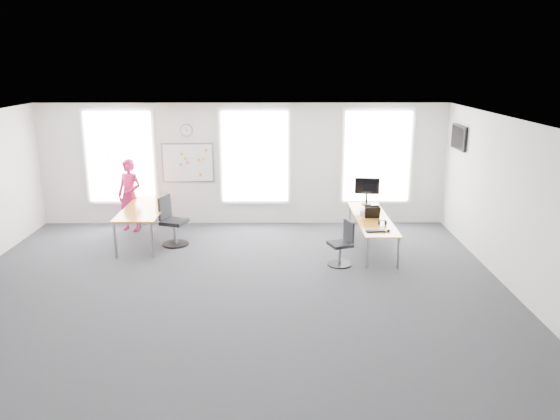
{
  "coord_description": "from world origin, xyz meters",
  "views": [
    {
      "loc": [
        0.82,
        -9.26,
        3.96
      ],
      "look_at": [
        0.9,
        1.2,
        1.1
      ],
      "focal_mm": 35.0,
      "sensor_mm": 36.0,
      "label": 1
    }
  ],
  "objects_px": {
    "desk_right": "(372,220)",
    "chair_right": "(342,246)",
    "desk_left": "(144,211)",
    "chair_left": "(172,224)",
    "monitor": "(367,189)",
    "headphones": "(382,222)",
    "person": "(130,195)",
    "keyboard": "(376,231)"
  },
  "relations": [
    {
      "from": "desk_left",
      "to": "monitor",
      "type": "xyz_separation_m",
      "value": [
        5.09,
        0.79,
        0.31
      ]
    },
    {
      "from": "chair_right",
      "to": "headphones",
      "type": "xyz_separation_m",
      "value": [
        0.89,
        0.59,
        0.31
      ]
    },
    {
      "from": "headphones",
      "to": "desk_right",
      "type": "bearing_deg",
      "value": 116.61
    },
    {
      "from": "desk_left",
      "to": "chair_right",
      "type": "height_order",
      "value": "chair_right"
    },
    {
      "from": "desk_left",
      "to": "headphones",
      "type": "height_order",
      "value": "desk_left"
    },
    {
      "from": "person",
      "to": "monitor",
      "type": "distance_m",
      "value": 5.65
    },
    {
      "from": "chair_right",
      "to": "chair_left",
      "type": "relative_size",
      "value": 0.82
    },
    {
      "from": "keyboard",
      "to": "headphones",
      "type": "xyz_separation_m",
      "value": [
        0.21,
        0.48,
        0.04
      ]
    },
    {
      "from": "headphones",
      "to": "person",
      "type": "bearing_deg",
      "value": 176.4
    },
    {
      "from": "desk_left",
      "to": "headphones",
      "type": "bearing_deg",
      "value": -9.53
    },
    {
      "from": "desk_right",
      "to": "desk_left",
      "type": "relative_size",
      "value": 1.23
    },
    {
      "from": "chair_right",
      "to": "keyboard",
      "type": "height_order",
      "value": "chair_right"
    },
    {
      "from": "person",
      "to": "headphones",
      "type": "height_order",
      "value": "person"
    },
    {
      "from": "desk_right",
      "to": "desk_left",
      "type": "distance_m",
      "value": 5.05
    },
    {
      "from": "chair_right",
      "to": "chair_left",
      "type": "bearing_deg",
      "value": -129.64
    },
    {
      "from": "desk_right",
      "to": "keyboard",
      "type": "xyz_separation_m",
      "value": [
        -0.1,
        -0.99,
        0.05
      ]
    },
    {
      "from": "person",
      "to": "chair_left",
      "type": "bearing_deg",
      "value": -20.51
    },
    {
      "from": "chair_left",
      "to": "desk_right",
      "type": "bearing_deg",
      "value": -73.27
    },
    {
      "from": "chair_right",
      "to": "chair_left",
      "type": "xyz_separation_m",
      "value": [
        -3.64,
        1.28,
        0.09
      ]
    },
    {
      "from": "monitor",
      "to": "desk_right",
      "type": "bearing_deg",
      "value": -85.1
    },
    {
      "from": "desk_right",
      "to": "headphones",
      "type": "xyz_separation_m",
      "value": [
        0.12,
        -0.51,
        0.09
      ]
    },
    {
      "from": "headphones",
      "to": "monitor",
      "type": "xyz_separation_m",
      "value": [
        -0.06,
        1.66,
        0.34
      ]
    },
    {
      "from": "chair_left",
      "to": "keyboard",
      "type": "bearing_deg",
      "value": -86.14
    },
    {
      "from": "desk_left",
      "to": "chair_left",
      "type": "height_order",
      "value": "chair_left"
    },
    {
      "from": "desk_right",
      "to": "chair_left",
      "type": "distance_m",
      "value": 4.41
    },
    {
      "from": "desk_left",
      "to": "monitor",
      "type": "height_order",
      "value": "monitor"
    },
    {
      "from": "desk_left",
      "to": "person",
      "type": "xyz_separation_m",
      "value": [
        -0.56,
        0.92,
        0.13
      ]
    },
    {
      "from": "person",
      "to": "desk_right",
      "type": "bearing_deg",
      "value": 9.24
    },
    {
      "from": "desk_right",
      "to": "chair_right",
      "type": "height_order",
      "value": "chair_right"
    },
    {
      "from": "chair_right",
      "to": "person",
      "type": "distance_m",
      "value": 5.39
    },
    {
      "from": "desk_right",
      "to": "chair_right",
      "type": "relative_size",
      "value": 3.0
    },
    {
      "from": "desk_right",
      "to": "chair_left",
      "type": "bearing_deg",
      "value": 177.63
    },
    {
      "from": "desk_left",
      "to": "keyboard",
      "type": "relative_size",
      "value": 5.51
    },
    {
      "from": "person",
      "to": "keyboard",
      "type": "relative_size",
      "value": 4.33
    },
    {
      "from": "monitor",
      "to": "person",
      "type": "bearing_deg",
      "value": -173.59
    },
    {
      "from": "chair_right",
      "to": "monitor",
      "type": "distance_m",
      "value": 2.48
    },
    {
      "from": "desk_right",
      "to": "chair_right",
      "type": "bearing_deg",
      "value": -125.09
    },
    {
      "from": "desk_left",
      "to": "headphones",
      "type": "relative_size",
      "value": 12.59
    },
    {
      "from": "chair_left",
      "to": "headphones",
      "type": "height_order",
      "value": "chair_left"
    },
    {
      "from": "desk_left",
      "to": "monitor",
      "type": "distance_m",
      "value": 5.16
    },
    {
      "from": "desk_left",
      "to": "person",
      "type": "distance_m",
      "value": 1.08
    },
    {
      "from": "chair_right",
      "to": "chair_left",
      "type": "distance_m",
      "value": 3.86
    }
  ]
}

